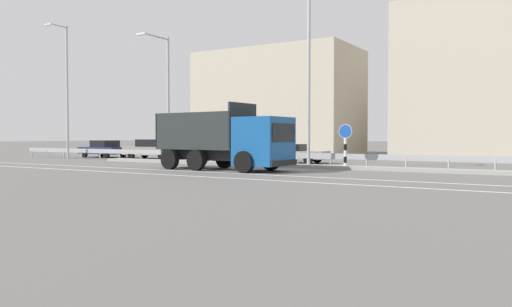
% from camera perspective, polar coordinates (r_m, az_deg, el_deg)
% --- Properties ---
extents(ground_plane, '(320.00, 320.00, 0.00)m').
position_cam_1_polar(ground_plane, '(26.59, 1.72, -1.77)').
color(ground_plane, '#605E5B').
extents(lane_strip_0, '(51.12, 0.16, 0.01)m').
position_cam_1_polar(lane_strip_0, '(24.53, -6.36, -2.09)').
color(lane_strip_0, silver).
rests_on(lane_strip_0, ground_plane).
extents(lane_strip_1, '(51.12, 0.16, 0.01)m').
position_cam_1_polar(lane_strip_1, '(22.75, -9.96, -2.42)').
color(lane_strip_1, silver).
rests_on(lane_strip_1, ground_plane).
extents(median_island, '(28.12, 1.10, 0.18)m').
position_cam_1_polar(median_island, '(28.25, 3.64, -1.38)').
color(median_island, gray).
rests_on(median_island, ground_plane).
extents(median_guardrail, '(51.12, 0.09, 0.78)m').
position_cam_1_polar(median_guardrail, '(29.32, 4.77, -0.32)').
color(median_guardrail, '#9EA0A5').
rests_on(median_guardrail, ground_plane).
extents(dump_truck, '(7.57, 2.91, 3.42)m').
position_cam_1_polar(dump_truck, '(25.28, -2.00, 1.07)').
color(dump_truck, '#144C8C').
rests_on(dump_truck, ground_plane).
extents(median_road_sign, '(0.74, 0.16, 2.38)m').
position_cam_1_polar(median_road_sign, '(26.77, 10.17, 0.91)').
color(median_road_sign, white).
rests_on(median_road_sign, ground_plane).
extents(street_lamp_0, '(0.71, 1.85, 10.19)m').
position_cam_1_polar(street_lamp_0, '(41.05, -20.89, 7.15)').
color(street_lamp_0, '#ADADB2').
rests_on(street_lamp_0, ground_plane).
extents(street_lamp_1, '(0.70, 2.67, 8.25)m').
position_cam_1_polar(street_lamp_1, '(33.38, -10.26, 6.95)').
color(street_lamp_1, '#ADADB2').
rests_on(street_lamp_1, ground_plane).
extents(street_lamp_2, '(0.71, 1.89, 9.77)m').
position_cam_1_polar(street_lamp_2, '(27.81, 5.96, 9.40)').
color(street_lamp_2, '#ADADB2').
rests_on(street_lamp_2, ground_plane).
extents(parked_car_0, '(4.37, 2.02, 1.42)m').
position_cam_1_polar(parked_car_0, '(43.11, -16.97, 0.51)').
color(parked_car_0, navy).
rests_on(parked_car_0, ground_plane).
extents(parked_car_1, '(4.84, 2.11, 1.51)m').
position_cam_1_polar(parked_car_1, '(39.60, -11.74, 0.49)').
color(parked_car_1, gray).
rests_on(parked_car_1, ground_plane).
extents(parked_car_2, '(4.62, 2.10, 1.29)m').
position_cam_1_polar(parked_car_2, '(35.74, -4.88, 0.25)').
color(parked_car_2, gray).
rests_on(parked_car_2, ground_plane).
extents(parked_car_3, '(4.86, 2.03, 1.24)m').
position_cam_1_polar(parked_car_3, '(32.64, 4.05, 0.05)').
color(parked_car_3, gray).
rests_on(parked_car_3, ground_plane).
extents(background_building_0, '(15.06, 8.45, 9.91)m').
position_cam_1_polar(background_building_0, '(48.78, 2.58, 5.74)').
color(background_building_0, '#B7AD99').
rests_on(background_building_0, ground_plane).
extents(church_tower, '(3.60, 3.60, 11.41)m').
position_cam_1_polar(church_tower, '(57.92, 25.35, 5.12)').
color(church_tower, silver).
rests_on(church_tower, ground_plane).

